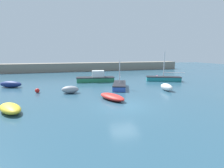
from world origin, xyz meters
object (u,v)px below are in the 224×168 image
Objects in this scene: sailboat_twin_hulled at (163,79)px; cabin_cruiser_white at (96,78)px; open_tender_yellow at (11,84)px; rowboat_blue_near at (112,97)px; rowboat_white_midwater at (10,108)px; sailboat_short_mast at (120,86)px; mooring_buoy_pink at (157,76)px; fishing_dinghy_green at (167,87)px; mooring_buoy_red at (37,91)px; dinghy_near_pier at (70,90)px.

sailboat_twin_hulled is 0.97× the size of cabin_cruiser_white.
rowboat_blue_near is at bearing 162.51° from open_tender_yellow.
rowboat_white_midwater is 23.15m from sailboat_twin_hulled.
cabin_cruiser_white reaches higher than open_tender_yellow.
rowboat_white_midwater is 0.65× the size of sailboat_short_mast.
sailboat_twin_hulled reaches higher than cabin_cruiser_white.
sailboat_twin_hulled is 15.31× the size of mooring_buoy_pink.
sailboat_twin_hulled is 4.77m from mooring_buoy_pink.
rowboat_white_midwater is 9.02m from rowboat_blue_near.
open_tender_yellow is (-23.36, 0.82, 0.02)m from sailboat_twin_hulled.
cabin_cruiser_white is at bearing 153.87° from rowboat_blue_near.
fishing_dinghy_green reaches higher than mooring_buoy_red.
rowboat_white_midwater is at bearing -39.07° from sailboat_short_mast.
open_tender_yellow is (-2.82, 11.49, 0.10)m from rowboat_white_midwater.
sailboat_short_mast is 13.42m from mooring_buoy_pink.
dinghy_near_pier is (-11.82, 1.85, -0.01)m from fishing_dinghy_green.
rowboat_blue_near is at bearing 71.08° from rowboat_white_midwater.
fishing_dinghy_green is 6.08m from sailboat_short_mast.
rowboat_white_midwater is at bearing 102.09° from fishing_dinghy_green.
mooring_buoy_red is (-7.75, 5.49, -0.05)m from rowboat_blue_near.
sailboat_twin_hulled is at bearing 132.84° from sailboat_short_mast.
fishing_dinghy_green is 7.81m from sailboat_twin_hulled.
sailboat_short_mast reaches higher than rowboat_blue_near.
open_tender_yellow is 25.06m from mooring_buoy_pink.
cabin_cruiser_white reaches higher than fishing_dinghy_green.
fishing_dinghy_green is 11.73m from cabin_cruiser_white.
cabin_cruiser_white is 12.73m from mooring_buoy_pink.
open_tender_yellow is at bearing 165.46° from rowboat_white_midwater.
mooring_buoy_red is (-10.32, 0.11, -0.11)m from sailboat_short_mast.
rowboat_white_midwater is at bearing -145.26° from mooring_buoy_pink.
sailboat_twin_hulled is 11.36m from cabin_cruiser_white.
dinghy_near_pier is 0.56× the size of rowboat_blue_near.
sailboat_short_mast is (-9.07, -3.81, -0.05)m from sailboat_twin_hulled.
fishing_dinghy_green is 0.35× the size of cabin_cruiser_white.
fishing_dinghy_green is at bearing 74.60° from rowboat_white_midwater.
cabin_cruiser_white is 11.54m from rowboat_blue_near.
rowboat_blue_near is (11.72, -10.02, -0.14)m from open_tender_yellow.
rowboat_white_midwater is at bearing -104.09° from rowboat_blue_near.
fishing_dinghy_green is 4.22× the size of mooring_buoy_red.
sailboat_twin_hulled is at bearing 89.12° from rowboat_white_midwater.
rowboat_white_midwater is 6.42× the size of mooring_buoy_red.
open_tender_yellow reaches higher than mooring_buoy_pink.
dinghy_near_pier is at bearing 166.24° from open_tender_yellow.
mooring_buoy_red is (-19.40, -3.71, -0.16)m from sailboat_twin_hulled.
dinghy_near_pier is at bearing 80.27° from fishing_dinghy_green.
mooring_buoy_pink is at bearing -25.43° from fishing_dinghy_green.
dinghy_near_pier reaches higher than mooring_buoy_red.
fishing_dinghy_green is at bearing 136.66° from cabin_cruiser_white.
sailboat_twin_hulled reaches higher than rowboat_blue_near.
sailboat_short_mast is (14.29, -4.63, -0.07)m from open_tender_yellow.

